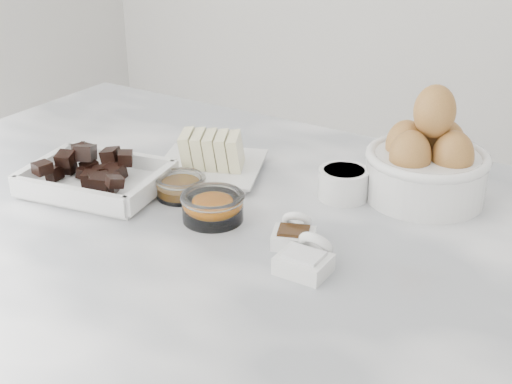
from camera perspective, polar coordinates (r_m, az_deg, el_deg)
marble_slab at (r=0.96m, az=-1.97°, el=-3.62°), size 1.20×0.80×0.04m
chocolate_dish at (r=1.06m, az=-12.68°, el=1.30°), size 0.22×0.18×0.05m
butter_plate at (r=1.10m, az=-3.86°, el=2.71°), size 0.20×0.20×0.06m
sugar_ramekin at (r=1.02m, az=7.02°, el=0.79°), size 0.07×0.07×0.04m
egg_bowl at (r=1.03m, az=13.53°, el=2.30°), size 0.17×0.17×0.17m
honey_bowl at (r=1.02m, az=-6.05°, el=0.46°), size 0.07×0.07×0.03m
zest_bowl at (r=0.95m, az=-3.49°, el=-1.11°), size 0.09×0.09×0.04m
vanilla_spoon at (r=0.90m, az=3.09°, el=-3.34°), size 0.07×0.08×0.04m
salt_spoon at (r=0.84m, az=4.07°, el=-5.32°), size 0.06×0.07×0.05m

